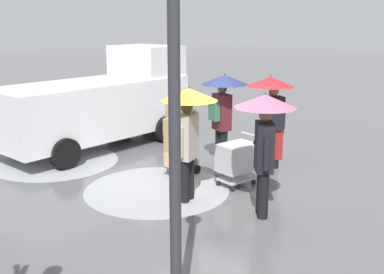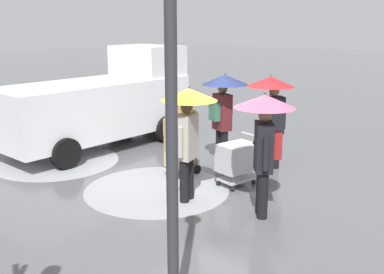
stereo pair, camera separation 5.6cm
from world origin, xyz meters
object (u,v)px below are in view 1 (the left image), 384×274
pedestrian_black_side (223,98)px  pedestrian_white_side (271,101)px  pedestrian_far_side (188,117)px  cargo_van_parked_right (102,102)px  shopping_cart_vendor (237,159)px  hand_dolly_boxes (180,136)px  pedestrian_pink_side (265,127)px  street_lamp (175,119)px

pedestrian_black_side → pedestrian_white_side: (-0.99, -0.48, 0.00)m
pedestrian_white_side → pedestrian_far_side: size_ratio=1.00×
cargo_van_parked_right → pedestrian_far_side: cargo_van_parked_right is taller
shopping_cart_vendor → pedestrian_far_side: pedestrian_far_side is taller
hand_dolly_boxes → pedestrian_black_side: size_ratio=0.78×
hand_dolly_boxes → pedestrian_far_side: bearing=141.2°
cargo_van_parked_right → shopping_cart_vendor: size_ratio=5.32×
pedestrian_pink_side → street_lamp: street_lamp is taller
hand_dolly_boxes → pedestrian_pink_side: bearing=168.6°
pedestrian_white_side → pedestrian_far_side: same height
pedestrian_pink_side → street_lamp: bearing=109.4°
cargo_van_parked_right → pedestrian_far_side: bearing=164.3°
pedestrian_black_side → street_lamp: size_ratio=0.56×
hand_dolly_boxes → street_lamp: street_lamp is taller
street_lamp → pedestrian_pink_side: bearing=-70.6°
cargo_van_parked_right → street_lamp: street_lamp is taller
hand_dolly_boxes → pedestrian_pink_side: 2.67m
shopping_cart_vendor → street_lamp: bearing=120.2°
pedestrian_far_side → street_lamp: 3.90m
pedestrian_black_side → pedestrian_far_side: same height
cargo_van_parked_right → hand_dolly_boxes: 3.29m
pedestrian_white_side → pedestrian_far_side: 2.61m
cargo_van_parked_right → pedestrian_white_side: size_ratio=2.52×
hand_dolly_boxes → street_lamp: bearing=134.5°
pedestrian_black_side → pedestrian_far_side: 2.34m
pedestrian_white_side → pedestrian_far_side: bearing=89.1°
shopping_cart_vendor → hand_dolly_boxes: 1.37m
pedestrian_far_side → street_lamp: bearing=131.9°
pedestrian_far_side → shopping_cart_vendor: bearing=-98.6°
hand_dolly_boxes → pedestrian_white_side: size_ratio=0.78×
shopping_cart_vendor → street_lamp: size_ratio=0.26×
pedestrian_pink_side → pedestrian_far_side: bearing=15.0°
hand_dolly_boxes → pedestrian_white_side: pedestrian_white_side is taller
pedestrian_black_side → pedestrian_far_side: size_ratio=1.00×
cargo_van_parked_right → pedestrian_pink_side: (-5.78, 0.85, 0.39)m
shopping_cart_vendor → pedestrian_pink_side: size_ratio=0.47×
shopping_cart_vendor → pedestrian_white_side: (0.15, -1.38, 1.00)m
shopping_cart_vendor → hand_dolly_boxes: bearing=14.6°
pedestrian_pink_side → pedestrian_white_side: size_ratio=1.00×
hand_dolly_boxes → pedestrian_far_side: size_ratio=0.78×
cargo_van_parked_right → hand_dolly_boxes: cargo_van_parked_right is taller
shopping_cart_vendor → pedestrian_white_side: pedestrian_white_side is taller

